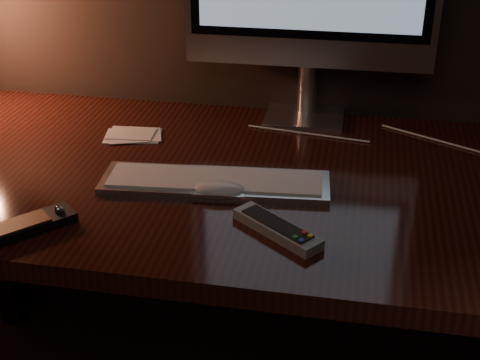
% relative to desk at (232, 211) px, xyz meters
% --- Properties ---
extents(desk, '(1.60, 0.75, 0.75)m').
position_rel_desk_xyz_m(desk, '(0.00, 0.00, 0.00)').
color(desk, black).
rests_on(desk, ground).
extents(keyboard, '(0.46, 0.16, 0.02)m').
position_rel_desk_xyz_m(keyboard, '(-0.01, -0.13, 0.14)').
color(keyboard, silver).
rests_on(keyboard, desk).
extents(mouse, '(0.10, 0.06, 0.02)m').
position_rel_desk_xyz_m(mouse, '(0.01, -0.17, 0.14)').
color(mouse, white).
rests_on(mouse, desk).
extents(media_remote, '(0.14, 0.15, 0.03)m').
position_rel_desk_xyz_m(media_remote, '(-0.29, -0.35, 0.14)').
color(media_remote, black).
rests_on(media_remote, desk).
extents(tv_remote, '(0.17, 0.15, 0.02)m').
position_rel_desk_xyz_m(tv_remote, '(0.14, -0.28, 0.14)').
color(tv_remote, gray).
rests_on(tv_remote, desk).
extents(papers, '(0.14, 0.11, 0.01)m').
position_rel_desk_xyz_m(papers, '(-0.24, 0.07, 0.13)').
color(papers, white).
rests_on(papers, desk).
extents(cable, '(0.52, 0.20, 0.00)m').
position_rel_desk_xyz_m(cable, '(0.29, 0.16, 0.13)').
color(cable, white).
rests_on(cable, desk).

